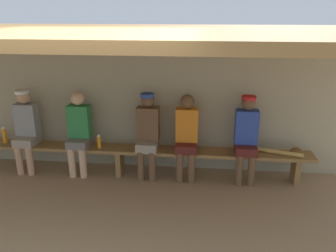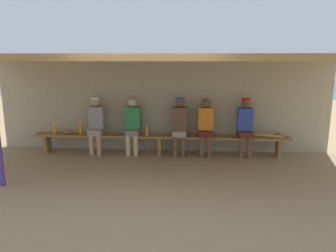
{
  "view_description": "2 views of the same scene",
  "coord_description": "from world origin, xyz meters",
  "px_view_note": "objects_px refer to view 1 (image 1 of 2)",
  "views": [
    {
      "loc": [
        1.31,
        -3.43,
        2.56
      ],
      "look_at": [
        0.79,
        1.43,
        0.89
      ],
      "focal_mm": 37.04,
      "sensor_mm": 36.0,
      "label": 1
    },
    {
      "loc": [
        0.72,
        -5.75,
        2.27
      ],
      "look_at": [
        0.22,
        1.2,
        0.76
      ],
      "focal_mm": 34.32,
      "sensor_mm": 36.0,
      "label": 2
    }
  ],
  "objects_px": {
    "player_near_post": "(148,131)",
    "water_bottle_blue": "(99,142)",
    "bench": "(119,152)",
    "water_bottle_clear": "(4,135)",
    "player_rightmost": "(26,127)",
    "baseball_glove_dark_brown": "(296,151)",
    "baseball_bat": "(276,152)",
    "player_in_red": "(246,135)",
    "player_shirtless_tan": "(79,130)",
    "player_in_white": "(187,134)"
  },
  "relations": [
    {
      "from": "bench",
      "to": "player_near_post",
      "type": "bearing_deg",
      "value": 0.44
    },
    {
      "from": "player_in_white",
      "to": "player_in_red",
      "type": "height_order",
      "value": "player_in_red"
    },
    {
      "from": "player_in_red",
      "to": "water_bottle_clear",
      "type": "relative_size",
      "value": 5.03
    },
    {
      "from": "bench",
      "to": "player_near_post",
      "type": "distance_m",
      "value": 0.59
    },
    {
      "from": "player_in_red",
      "to": "player_near_post",
      "type": "height_order",
      "value": "same"
    },
    {
      "from": "player_in_red",
      "to": "player_rightmost",
      "type": "bearing_deg",
      "value": 180.0
    },
    {
      "from": "bench",
      "to": "water_bottle_clear",
      "type": "bearing_deg",
      "value": 179.77
    },
    {
      "from": "bench",
      "to": "player_shirtless_tan",
      "type": "distance_m",
      "value": 0.72
    },
    {
      "from": "water_bottle_blue",
      "to": "baseball_glove_dark_brown",
      "type": "distance_m",
      "value": 3.03
    },
    {
      "from": "player_shirtless_tan",
      "to": "player_rightmost",
      "type": "bearing_deg",
      "value": 179.97
    },
    {
      "from": "player_in_red",
      "to": "water_bottle_clear",
      "type": "xyz_separation_m",
      "value": [
        -3.88,
        0.0,
        -0.16
      ]
    },
    {
      "from": "player_rightmost",
      "to": "baseball_bat",
      "type": "distance_m",
      "value": 3.96
    },
    {
      "from": "bench",
      "to": "player_shirtless_tan",
      "type": "relative_size",
      "value": 4.49
    },
    {
      "from": "player_in_red",
      "to": "bench",
      "type": "bearing_deg",
      "value": -179.9
    },
    {
      "from": "player_rightmost",
      "to": "player_near_post",
      "type": "bearing_deg",
      "value": 0.0
    },
    {
      "from": "player_shirtless_tan",
      "to": "player_in_red",
      "type": "bearing_deg",
      "value": 0.01
    },
    {
      "from": "player_rightmost",
      "to": "baseball_bat",
      "type": "height_order",
      "value": "player_rightmost"
    },
    {
      "from": "bench",
      "to": "player_near_post",
      "type": "relative_size",
      "value": 4.46
    },
    {
      "from": "player_shirtless_tan",
      "to": "player_near_post",
      "type": "bearing_deg",
      "value": 0.03
    },
    {
      "from": "player_near_post",
      "to": "player_shirtless_tan",
      "type": "distance_m",
      "value": 1.1
    },
    {
      "from": "bench",
      "to": "water_bottle_clear",
      "type": "xyz_separation_m",
      "value": [
        -1.91,
        0.01,
        0.2
      ]
    },
    {
      "from": "player_rightmost",
      "to": "baseball_glove_dark_brown",
      "type": "relative_size",
      "value": 5.6
    },
    {
      "from": "player_near_post",
      "to": "baseball_glove_dark_brown",
      "type": "bearing_deg",
      "value": 0.44
    },
    {
      "from": "player_in_white",
      "to": "player_rightmost",
      "type": "height_order",
      "value": "player_rightmost"
    },
    {
      "from": "player_rightmost",
      "to": "baseball_glove_dark_brown",
      "type": "bearing_deg",
      "value": 0.24
    },
    {
      "from": "water_bottle_blue",
      "to": "player_in_red",
      "type": "bearing_deg",
      "value": 1.33
    },
    {
      "from": "player_shirtless_tan",
      "to": "baseball_bat",
      "type": "xyz_separation_m",
      "value": [
        3.07,
        -0.0,
        -0.24
      ]
    },
    {
      "from": "player_in_white",
      "to": "player_near_post",
      "type": "xyz_separation_m",
      "value": [
        -0.61,
        0.0,
        0.02
      ]
    },
    {
      "from": "player_in_white",
      "to": "water_bottle_blue",
      "type": "bearing_deg",
      "value": -177.81
    },
    {
      "from": "player_rightmost",
      "to": "water_bottle_blue",
      "type": "bearing_deg",
      "value": -2.51
    },
    {
      "from": "baseball_bat",
      "to": "baseball_glove_dark_brown",
      "type": "bearing_deg",
      "value": 20.76
    },
    {
      "from": "player_in_white",
      "to": "water_bottle_clear",
      "type": "distance_m",
      "value": 2.98
    },
    {
      "from": "baseball_bat",
      "to": "player_shirtless_tan",
      "type": "bearing_deg",
      "value": -163.46
    },
    {
      "from": "bench",
      "to": "player_near_post",
      "type": "height_order",
      "value": "player_near_post"
    },
    {
      "from": "player_in_white",
      "to": "player_in_red",
      "type": "bearing_deg",
      "value": 0.03
    },
    {
      "from": "player_shirtless_tan",
      "to": "water_bottle_blue",
      "type": "xyz_separation_m",
      "value": [
        0.33,
        -0.05,
        -0.17
      ]
    },
    {
      "from": "player_in_white",
      "to": "baseball_glove_dark_brown",
      "type": "bearing_deg",
      "value": 0.62
    },
    {
      "from": "player_in_red",
      "to": "baseball_bat",
      "type": "relative_size",
      "value": 1.72
    },
    {
      "from": "player_rightmost",
      "to": "bench",
      "type": "bearing_deg",
      "value": -0.14
    },
    {
      "from": "bench",
      "to": "player_in_red",
      "type": "distance_m",
      "value": 2.0
    },
    {
      "from": "player_in_red",
      "to": "water_bottle_clear",
      "type": "distance_m",
      "value": 3.88
    },
    {
      "from": "water_bottle_clear",
      "to": "baseball_bat",
      "type": "height_order",
      "value": "water_bottle_clear"
    },
    {
      "from": "bench",
      "to": "water_bottle_clear",
      "type": "distance_m",
      "value": 1.92
    },
    {
      "from": "water_bottle_blue",
      "to": "baseball_bat",
      "type": "relative_size",
      "value": 0.28
    },
    {
      "from": "player_in_white",
      "to": "bench",
      "type": "bearing_deg",
      "value": -179.84
    },
    {
      "from": "player_rightmost",
      "to": "baseball_glove_dark_brown",
      "type": "height_order",
      "value": "player_rightmost"
    },
    {
      "from": "water_bottle_clear",
      "to": "player_in_white",
      "type": "bearing_deg",
      "value": -0.09
    },
    {
      "from": "player_in_white",
      "to": "player_rightmost",
      "type": "xyz_separation_m",
      "value": [
        -2.58,
        0.0,
        0.02
      ]
    },
    {
      "from": "player_near_post",
      "to": "water_bottle_blue",
      "type": "xyz_separation_m",
      "value": [
        -0.77,
        -0.05,
        -0.18
      ]
    },
    {
      "from": "player_shirtless_tan",
      "to": "baseball_bat",
      "type": "relative_size",
      "value": 1.71
    }
  ]
}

